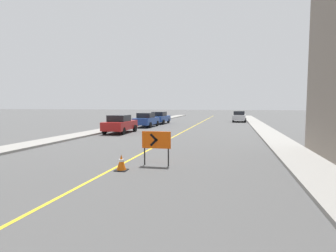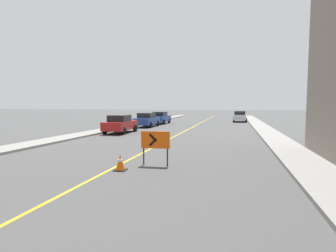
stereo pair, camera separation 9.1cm
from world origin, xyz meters
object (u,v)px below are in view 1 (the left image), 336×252
Objects in this scene: arrow_barricade_primary at (156,141)px; parked_car_curb_mid at (146,120)px; traffic_cone_fourth at (121,163)px; parked_car_curb_near at (120,124)px; parked_car_curb_far at (160,118)px; parked_car_opposite_side at (239,116)px.

parked_car_curb_mid is (-6.53, 18.00, -0.19)m from arrow_barricade_primary.
parked_car_curb_near is (-5.66, 12.39, 0.50)m from traffic_cone_fourth.
traffic_cone_fourth is 0.14× the size of parked_car_curb_mid.
parked_car_opposite_side is (10.31, 6.75, 0.00)m from parked_car_curb_far.
parked_car_opposite_side is (10.55, 18.69, 0.00)m from parked_car_curb_near.
parked_car_opposite_side reaches higher than traffic_cone_fourth.
parked_car_curb_near is 1.01× the size of parked_car_curb_mid.
parked_car_curb_mid is 15.84m from parked_car_opposite_side.
traffic_cone_fourth is 31.46m from parked_car_opposite_side.
traffic_cone_fourth is 1.67m from arrow_barricade_primary.
parked_car_curb_near reaches higher than arrow_barricade_primary.
arrow_barricade_primary is at bearing -94.55° from parked_car_opposite_side.
parked_car_curb_mid is 0.99× the size of parked_car_curb_far.
traffic_cone_fourth is at bearing -68.03° from parked_car_curb_near.
traffic_cone_fourth is 13.63m from parked_car_curb_near.
parked_car_curb_far is (-5.42, 24.32, 0.50)m from traffic_cone_fourth.
parked_car_curb_far reaches higher than arrow_barricade_primary.
parked_car_curb_near is at bearing 114.57° from traffic_cone_fourth.
parked_car_curb_far is 1.00× the size of parked_car_opposite_side.
traffic_cone_fourth is 0.43× the size of arrow_barricade_primary.
parked_car_curb_far is 12.32m from parked_car_opposite_side.
parked_car_curb_mid is at bearing 85.92° from parked_car_curb_near.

